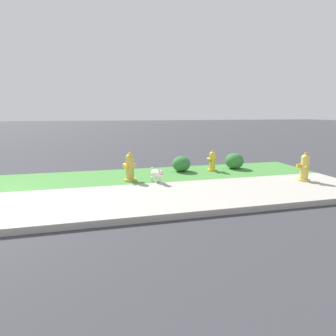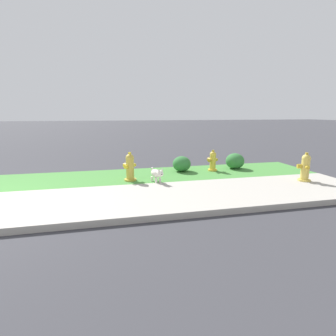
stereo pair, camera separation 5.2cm
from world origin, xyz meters
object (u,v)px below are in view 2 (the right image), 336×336
fire_hydrant_far_end (213,161)px  small_white_dog (157,174)px  fire_hydrant_by_grass_verge (305,168)px  fire_hydrant_across_street (130,167)px  shrub_bush_mid_verge (235,161)px  shrub_bush_far_verge (182,164)px

fire_hydrant_far_end → small_white_dog: bearing=-177.4°
fire_hydrant_by_grass_verge → small_white_dog: 3.88m
fire_hydrant_across_street → shrub_bush_mid_verge: size_ratio=1.30×
fire_hydrant_by_grass_verge → fire_hydrant_across_street: 4.59m
fire_hydrant_across_street → shrub_bush_far_verge: 1.82m
small_white_dog → shrub_bush_mid_verge: (2.77, 1.11, 0.02)m
fire_hydrant_far_end → small_white_dog: (-1.95, -0.98, -0.08)m
fire_hydrant_far_end → fire_hydrant_across_street: bearing=169.6°
fire_hydrant_across_street → small_white_dog: fire_hydrant_across_street is taller
small_white_dog → fire_hydrant_across_street: bearing=-136.2°
fire_hydrant_far_end → small_white_dog: 2.18m
shrub_bush_far_verge → small_white_dog: bearing=-131.7°
fire_hydrant_by_grass_verge → fire_hydrant_across_street: bearing=97.9°
shrub_bush_far_verge → fire_hydrant_far_end: bearing=-7.6°
shrub_bush_mid_verge → shrub_bush_far_verge: bearing=-179.9°
fire_hydrant_by_grass_verge → small_white_dog: (-3.80, 0.76, -0.13)m
small_white_dog → shrub_bush_far_verge: bearing=119.7°
fire_hydrant_by_grass_verge → shrub_bush_mid_verge: bearing=50.6°
fire_hydrant_by_grass_verge → shrub_bush_far_verge: size_ratio=1.38×
shrub_bush_mid_verge → shrub_bush_far_verge: shrub_bush_mid_verge is taller
fire_hydrant_by_grass_verge → small_white_dog: fire_hydrant_by_grass_verge is taller
small_white_dog → shrub_bush_mid_verge: 2.98m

